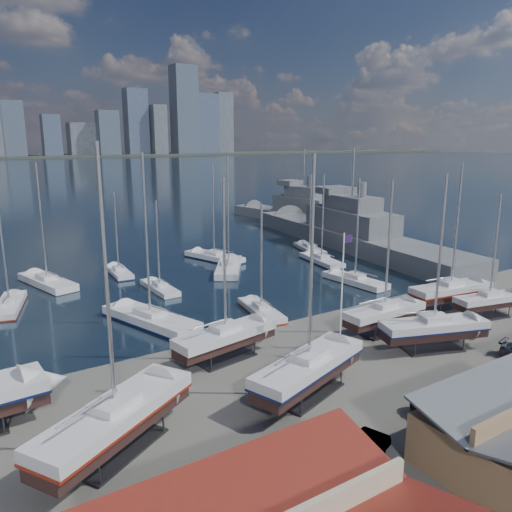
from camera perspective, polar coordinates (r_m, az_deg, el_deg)
ground at (r=43.62m, az=9.77°, el=-11.73°), size 1400.00×1400.00×0.00m
sailboat_cradle_1 at (r=32.01m, az=-15.70°, el=-17.41°), size 11.35×8.53×18.14m
sailboat_cradle_2 at (r=42.60m, az=-3.49°, el=-9.19°), size 9.66×4.11×15.33m
sailboat_cradle_3 at (r=37.14m, az=6.06°, el=-12.56°), size 11.19×6.25×17.32m
sailboat_cradle_4 at (r=49.76m, az=14.47°, el=-6.30°), size 8.95×2.59×14.68m
sailboat_cradle_5 at (r=47.07m, az=19.66°, el=-7.74°), size 9.96×5.72×15.57m
sailboat_cradle_6 at (r=58.90m, az=21.38°, el=-3.72°), size 10.12×4.06×15.90m
sailboat_cradle_7 at (r=57.62m, az=25.11°, el=-4.58°), size 8.09×3.77×12.99m
sailboat_moored_1 at (r=61.54m, az=-26.33°, el=-5.20°), size 4.84×9.31×13.41m
sailboat_moored_2 at (r=69.22m, az=-22.73°, el=-2.91°), size 5.66×11.23×16.33m
sailboat_moored_3 at (r=52.04m, az=-11.95°, el=-7.29°), size 6.90×12.44×17.93m
sailboat_moored_4 at (r=62.86m, az=-10.94°, el=-3.66°), size 2.33×7.81×11.74m
sailboat_moored_5 at (r=71.70m, az=-15.40°, el=-1.83°), size 2.74×8.14×11.98m
sailboat_moored_6 at (r=53.77m, az=0.61°, el=-6.32°), size 3.63×8.50×12.31m
sailboat_moored_7 at (r=71.03m, az=-3.13°, el=-1.50°), size 8.80×11.05×16.89m
sailboat_moored_8 at (r=77.73m, az=-4.79°, el=-0.26°), size 5.97×10.97×15.80m
sailboat_moored_9 at (r=65.99m, az=11.24°, el=-2.87°), size 3.30×9.61×14.27m
sailboat_moored_10 at (r=76.14m, az=7.49°, el=-0.61°), size 4.09×9.68×14.03m
sailboat_moored_11 at (r=84.07m, az=6.13°, el=0.73°), size 4.86×9.31×13.40m
naval_ship_east at (r=88.76m, az=10.70°, el=2.13°), size 14.94×53.94×18.80m
naval_ship_west at (r=112.70m, az=5.34°, el=4.60°), size 12.29×41.97×17.73m
car_a at (r=29.34m, az=8.67°, el=-23.43°), size 3.30×4.92×1.56m
car_b at (r=31.38m, az=11.89°, el=-20.84°), size 5.10×3.18×1.59m
car_c at (r=35.78m, az=21.07°, el=-16.91°), size 4.55×6.31×1.59m
flagpole at (r=42.20m, az=9.87°, el=-3.61°), size 0.97×0.12×10.86m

